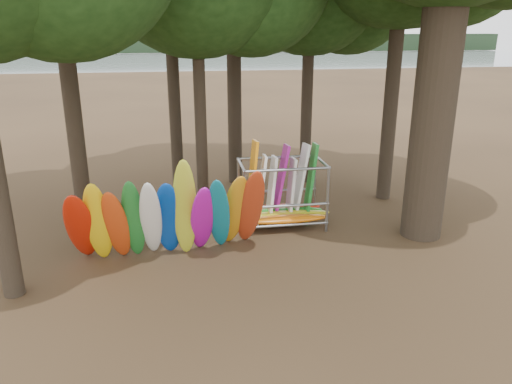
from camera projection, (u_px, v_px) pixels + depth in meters
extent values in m
plane|color=#47331E|center=(273.00, 253.00, 14.46)|extent=(120.00, 120.00, 0.00)
plane|color=gray|center=(190.00, 71.00, 70.54)|extent=(160.00, 160.00, 0.00)
cube|color=black|center=(181.00, 44.00, 116.64)|extent=(160.00, 4.00, 4.00)
cylinder|color=black|center=(64.00, 34.00, 14.00)|extent=(0.50, 0.50, 12.09)
cylinder|color=black|center=(172.00, 50.00, 17.88)|extent=(0.45, 0.45, 10.87)
cylinder|color=black|center=(234.00, 34.00, 19.21)|extent=(0.57, 0.57, 11.93)
cylinder|color=black|center=(308.00, 64.00, 19.65)|extent=(0.46, 0.46, 9.66)
cylinder|color=black|center=(199.00, 69.00, 15.88)|extent=(0.39, 0.39, 9.91)
cylinder|color=black|center=(396.00, 41.00, 17.31)|extent=(0.52, 0.52, 11.53)
cylinder|color=black|center=(444.00, 24.00, 13.75)|extent=(1.22, 1.22, 12.63)
ellipsoid|color=red|center=(81.00, 227.00, 13.26)|extent=(0.83, 1.91, 2.54)
ellipsoid|color=yellow|center=(98.00, 223.00, 13.28)|extent=(0.73, 1.45, 2.70)
ellipsoid|color=#C43B10|center=(116.00, 226.00, 13.41)|extent=(0.80, 1.59, 2.49)
ellipsoid|color=#1E6F28|center=(134.00, 220.00, 13.47)|extent=(0.60, 1.44, 2.70)
ellipsoid|color=silver|center=(151.00, 220.00, 13.48)|extent=(0.63, 1.87, 2.76)
ellipsoid|color=#083692|center=(168.00, 219.00, 13.78)|extent=(0.77, 1.24, 2.50)
ellipsoid|color=#ADB227|center=(185.00, 209.00, 13.60)|extent=(0.67, 1.24, 3.14)
ellipsoid|color=#AA0F9F|center=(202.00, 219.00, 13.80)|extent=(0.78, 1.86, 2.54)
ellipsoid|color=#0D6E84|center=(219.00, 215.00, 13.79)|extent=(0.86, 2.04, 2.75)
ellipsoid|color=orange|center=(234.00, 211.00, 14.14)|extent=(0.94, 1.89, 2.69)
ellipsoid|color=#AE3115|center=(251.00, 208.00, 14.14)|extent=(0.81, 2.07, 2.88)
ellipsoid|color=#D0640B|center=(285.00, 219.00, 15.88)|extent=(2.81, 0.55, 0.24)
ellipsoid|color=gold|center=(282.00, 215.00, 16.21)|extent=(3.20, 0.55, 0.24)
ellipsoid|color=#1F791A|center=(280.00, 212.00, 16.50)|extent=(2.86, 0.55, 0.24)
ellipsoid|color=red|center=(278.00, 208.00, 16.82)|extent=(2.93, 0.55, 0.24)
cube|color=orange|center=(252.00, 185.00, 16.01)|extent=(0.43, 0.82, 2.87)
cube|color=white|center=(261.00, 191.00, 16.28)|extent=(0.43, 0.75, 2.34)
cube|color=white|center=(271.00, 192.00, 16.20)|extent=(0.36, 0.77, 2.33)
cube|color=#A41B91|center=(280.00, 184.00, 16.38)|extent=(0.60, 0.79, 2.65)
cube|color=silver|center=(291.00, 192.00, 16.30)|extent=(0.31, 0.76, 2.24)
cube|color=silver|center=(299.00, 184.00, 16.42)|extent=(0.61, 0.82, 2.66)
cube|color=#1B7C2A|center=(310.00, 184.00, 16.33)|extent=(0.46, 0.77, 2.70)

